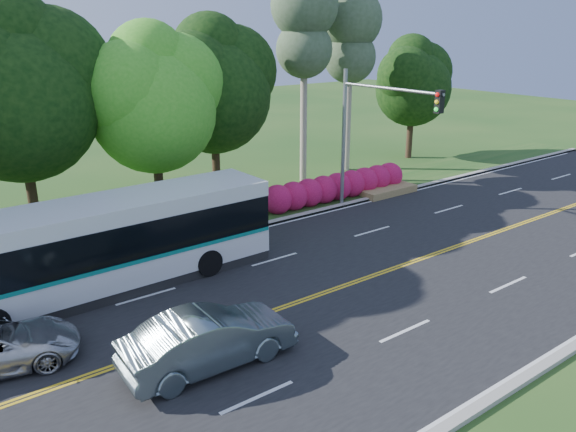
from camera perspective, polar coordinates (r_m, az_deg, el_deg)
ground at (r=20.57m, az=5.48°, el=-7.20°), size 120.00×120.00×0.00m
road at (r=20.56m, az=5.48°, el=-7.18°), size 60.00×14.00×0.02m
curb_north at (r=25.84m, az=-5.14°, el=-1.47°), size 60.00×0.30×0.15m
curb_south at (r=16.68m, az=22.70°, el=-15.13°), size 60.00×0.30×0.15m
grass_verge at (r=27.35m, az=-7.17°, el=-0.44°), size 60.00×4.00×0.10m
lane_markings at (r=20.50m, az=5.29°, el=-7.22°), size 57.60×13.82×0.00m
tree_row at (r=26.88m, az=-21.06°, el=12.75°), size 44.70×9.10×13.84m
bougainvillea_hedge at (r=30.51m, az=5.38°, el=2.96°), size 9.50×2.25×1.50m
traffic_signal at (r=27.25m, az=8.43°, el=9.47°), size 0.42×6.10×7.00m
transit_bus at (r=20.69m, az=-18.30°, el=-3.03°), size 12.46×2.95×3.25m
sedan at (r=15.90m, az=-8.03°, el=-12.28°), size 4.91×1.83×1.60m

